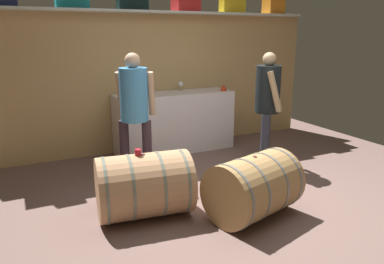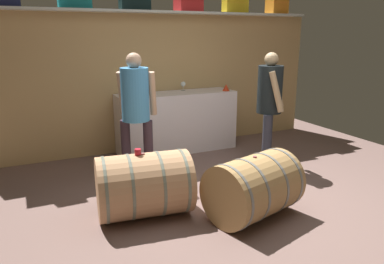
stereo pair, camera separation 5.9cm
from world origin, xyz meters
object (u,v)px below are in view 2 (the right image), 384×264
(red_funnel, at_px, (226,88))
(visitor_tasting, at_px, (270,98))
(wine_glass, at_px, (183,84))
(wine_barrel_near, at_px, (144,185))
(winemaker_pouring, at_px, (136,104))
(toolcase_red, at_px, (188,3))
(work_cabinet, at_px, (177,122))
(wine_bottle_green, at_px, (130,87))
(tasting_cup, at_px, (138,152))
(toolcase_teal, at_px, (75,0))
(toolcase_yellow, at_px, (235,2))
(wine_barrel_far, at_px, (253,187))
(toolcase_orange, at_px, (277,5))

(red_funnel, xyz_separation_m, visitor_tasting, (0.08, -1.01, -0.01))
(wine_glass, height_order, visitor_tasting, visitor_tasting)
(wine_barrel_near, height_order, winemaker_pouring, winemaker_pouring)
(toolcase_red, height_order, work_cabinet, toolcase_red)
(wine_bottle_green, xyz_separation_m, red_funnel, (1.48, -0.19, -0.08))
(winemaker_pouring, bearing_deg, tasting_cup, -74.57)
(toolcase_red, height_order, tasting_cup, toolcase_red)
(toolcase_teal, distance_m, wine_barrel_near, 2.76)
(toolcase_red, distance_m, tasting_cup, 2.93)
(toolcase_yellow, relative_size, wine_barrel_near, 0.40)
(tasting_cup, bearing_deg, toolcase_teal, 95.03)
(toolcase_yellow, bearing_deg, wine_bottle_green, -173.08)
(wine_barrel_far, relative_size, winemaker_pouring, 0.64)
(toolcase_yellow, bearing_deg, wine_barrel_near, -135.70)
(wine_barrel_near, bearing_deg, winemaker_pouring, 84.01)
(tasting_cup, bearing_deg, winemaker_pouring, 73.86)
(wine_barrel_far, relative_size, tasting_cup, 15.95)
(toolcase_orange, relative_size, wine_barrel_near, 0.32)
(toolcase_teal, bearing_deg, visitor_tasting, -31.20)
(toolcase_yellow, distance_m, wine_barrel_far, 3.40)
(toolcase_teal, height_order, wine_barrel_near, toolcase_teal)
(toolcase_teal, height_order, tasting_cup, toolcase_teal)
(work_cabinet, height_order, red_funnel, red_funnel)
(red_funnel, relative_size, winemaker_pouring, 0.07)
(visitor_tasting, bearing_deg, toolcase_orange, -177.93)
(toolcase_orange, bearing_deg, toolcase_teal, 179.85)
(toolcase_orange, relative_size, wine_barrel_far, 0.31)
(toolcase_yellow, xyz_separation_m, work_cabinet, (-1.10, -0.18, -1.79))
(toolcase_teal, xyz_separation_m, toolcase_orange, (3.26, 0.00, 0.03))
(wine_bottle_green, bearing_deg, visitor_tasting, -37.73)
(toolcase_orange, bearing_deg, tasting_cup, -146.92)
(red_funnel, height_order, wine_barrel_near, red_funnel)
(toolcase_yellow, bearing_deg, red_funnel, -132.09)
(toolcase_red, height_order, toolcase_yellow, toolcase_yellow)
(wine_bottle_green, bearing_deg, toolcase_orange, 3.37)
(work_cabinet, relative_size, wine_barrel_near, 1.86)
(wine_glass, relative_size, wine_barrel_near, 0.15)
(winemaker_pouring, bearing_deg, toolcase_red, 73.92)
(toolcase_red, distance_m, toolcase_yellow, 0.81)
(red_funnel, height_order, winemaker_pouring, winemaker_pouring)
(toolcase_red, distance_m, winemaker_pouring, 2.04)
(wine_barrel_far, distance_m, winemaker_pouring, 1.72)
(toolcase_yellow, distance_m, wine_bottle_green, 2.18)
(winemaker_pouring, relative_size, visitor_tasting, 1.01)
(work_cabinet, xyz_separation_m, visitor_tasting, (0.84, -1.17, 0.49))
(toolcase_red, bearing_deg, wine_bottle_green, -173.17)
(toolcase_red, relative_size, work_cabinet, 0.20)
(toolcase_yellow, bearing_deg, wine_glass, -175.18)
(toolcase_teal, relative_size, visitor_tasting, 0.27)
(toolcase_teal, distance_m, toolcase_red, 1.64)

